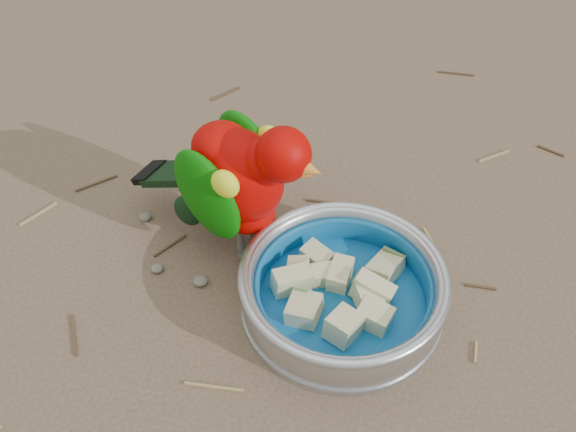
{
  "coord_description": "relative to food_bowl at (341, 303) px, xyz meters",
  "views": [
    {
      "loc": [
        -0.11,
        -0.49,
        0.6
      ],
      "look_at": [
        -0.03,
        0.03,
        0.08
      ],
      "focal_mm": 40.0,
      "sensor_mm": 36.0,
      "label": 1
    }
  ],
  "objects": [
    {
      "name": "ground",
      "position": [
        -0.02,
        0.05,
        -0.01
      ],
      "size": [
        60.0,
        60.0,
        0.0
      ],
      "primitive_type": "plane",
      "color": "brown"
    },
    {
      "name": "food_bowl",
      "position": [
        0.0,
        0.0,
        0.0
      ],
      "size": [
        0.23,
        0.23,
        0.02
      ],
      "primitive_type": "cylinder",
      "color": "#B2B2BA",
      "rests_on": "ground"
    },
    {
      "name": "bowl_wall",
      "position": [
        0.0,
        0.0,
        0.03
      ],
      "size": [
        0.23,
        0.23,
        0.04
      ],
      "primitive_type": null,
      "color": "#B2B2BA",
      "rests_on": "food_bowl"
    },
    {
      "name": "fruit_wedges",
      "position": [
        0.0,
        0.0,
        0.02
      ],
      "size": [
        0.14,
        0.14,
        0.03
      ],
      "primitive_type": null,
      "color": "beige",
      "rests_on": "food_bowl"
    },
    {
      "name": "lory_parrot",
      "position": [
        -0.1,
        0.12,
        0.09
      ],
      "size": [
        0.26,
        0.24,
        0.19
      ],
      "primitive_type": null,
      "rotation": [
        0.0,
        0.0,
        -2.26
      ],
      "color": "#AE0200",
      "rests_on": "ground"
    },
    {
      "name": "ground_debris",
      "position": [
        -0.06,
        0.14,
        -0.01
      ],
      "size": [
        0.9,
        0.8,
        0.01
      ],
      "primitive_type": null,
      "color": "#9C8250",
      "rests_on": "ground"
    }
  ]
}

